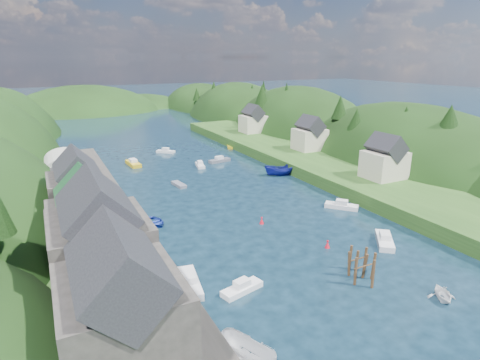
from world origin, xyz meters
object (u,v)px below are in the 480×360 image
piling_cluster_far (357,263)px  channel_buoy_far (262,221)px  piling_cluster_near (364,271)px  channel_buoy_near (327,244)px

piling_cluster_far → channel_buoy_far: bearing=98.7°
piling_cluster_near → channel_buoy_near: piling_cluster_near is taller
piling_cluster_near → channel_buoy_near: bearing=78.7°
channel_buoy_near → channel_buoy_far: (-3.79, 10.82, 0.00)m
channel_buoy_far → channel_buoy_near: bearing=-70.7°
channel_buoy_far → piling_cluster_near: bearing=-83.8°
piling_cluster_near → piling_cluster_far: bearing=71.7°
piling_cluster_far → channel_buoy_far: piling_cluster_far is taller
channel_buoy_near → channel_buoy_far: bearing=109.3°
piling_cluster_near → piling_cluster_far: 1.90m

